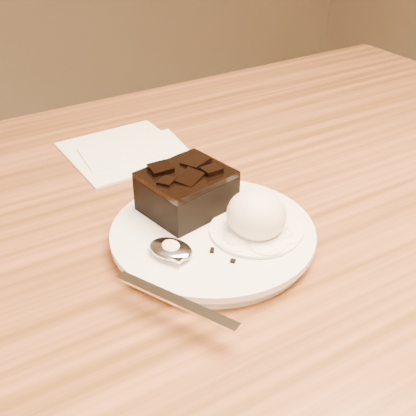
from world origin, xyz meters
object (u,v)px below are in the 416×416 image
brownie (187,193)px  spoon (171,251)px  dining_table (237,402)px  ice_cream_scoop (256,215)px  plate (213,236)px  napkin (124,150)px

brownie → spoon: bearing=-130.5°
dining_table → spoon: bearing=-153.9°
brownie → ice_cream_scoop: (0.04, -0.08, 0.00)m
dining_table → plate: size_ratio=5.45×
plate → brownie: 0.06m
dining_table → napkin: 0.43m
dining_table → brownie: (-0.08, -0.00, 0.41)m
brownie → dining_table: bearing=2.4°
brownie → napkin: bearing=86.5°
dining_table → ice_cream_scoop: bearing=-119.3°
napkin → dining_table: bearing=-69.8°
napkin → ice_cream_scoop: bearing=-84.4°
plate → ice_cream_scoop: size_ratio=3.36×
dining_table → plate: 0.40m
napkin → brownie: bearing=-93.5°
plate → napkin: bearing=88.0°
dining_table → brownie: bearing=-177.6°
brownie → plate: bearing=-86.0°
ice_cream_scoop → dining_table: bearing=60.7°
ice_cream_scoop → spoon: ice_cream_scoop is taller
dining_table → ice_cream_scoop: (-0.05, -0.08, 0.41)m
spoon → dining_table: bearing=0.7°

